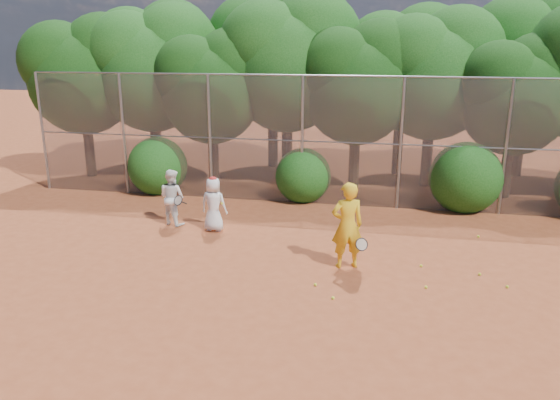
# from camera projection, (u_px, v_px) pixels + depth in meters

# --- Properties ---
(ground) EXTENTS (80.00, 80.00, 0.00)m
(ground) POSITION_uv_depth(u_px,v_px,m) (303.00, 284.00, 11.70)
(ground) COLOR #944121
(ground) RESTS_ON ground
(fence_back) EXTENTS (20.05, 0.09, 4.03)m
(fence_back) POSITION_uv_depth(u_px,v_px,m) (330.00, 140.00, 16.78)
(fence_back) COLOR gray
(fence_back) RESTS_ON ground
(tree_0) EXTENTS (4.38, 3.81, 6.00)m
(tree_0) POSITION_uv_depth(u_px,v_px,m) (83.00, 71.00, 19.92)
(tree_0) COLOR black
(tree_0) RESTS_ON ground
(tree_1) EXTENTS (4.64, 4.03, 6.35)m
(tree_1) POSITION_uv_depth(u_px,v_px,m) (153.00, 64.00, 19.86)
(tree_1) COLOR black
(tree_1) RESTS_ON ground
(tree_2) EXTENTS (3.99, 3.47, 5.47)m
(tree_2) POSITION_uv_depth(u_px,v_px,m) (213.00, 83.00, 18.89)
(tree_2) COLOR black
(tree_2) RESTS_ON ground
(tree_3) EXTENTS (4.89, 4.26, 6.70)m
(tree_3) POSITION_uv_depth(u_px,v_px,m) (289.00, 58.00, 19.13)
(tree_3) COLOR black
(tree_3) RESTS_ON ground
(tree_4) EXTENTS (4.19, 3.64, 5.73)m
(tree_4) POSITION_uv_depth(u_px,v_px,m) (359.00, 79.00, 18.27)
(tree_4) COLOR black
(tree_4) RESTS_ON ground
(tree_5) EXTENTS (4.51, 3.92, 6.17)m
(tree_5) POSITION_uv_depth(u_px,v_px,m) (435.00, 70.00, 18.47)
(tree_5) COLOR black
(tree_5) RESTS_ON ground
(tree_6) EXTENTS (3.86, 3.36, 5.29)m
(tree_6) POSITION_uv_depth(u_px,v_px,m) (517.00, 91.00, 17.22)
(tree_6) COLOR black
(tree_6) RESTS_ON ground
(tree_9) EXTENTS (4.83, 4.20, 6.62)m
(tree_9) POSITION_uv_depth(u_px,v_px,m) (153.00, 57.00, 22.16)
(tree_9) COLOR black
(tree_9) RESTS_ON ground
(tree_10) EXTENTS (5.15, 4.48, 7.06)m
(tree_10) POSITION_uv_depth(u_px,v_px,m) (274.00, 50.00, 21.33)
(tree_10) COLOR black
(tree_10) RESTS_ON ground
(tree_11) EXTENTS (4.64, 4.03, 6.35)m
(tree_11) POSITION_uv_depth(u_px,v_px,m) (404.00, 64.00, 20.14)
(tree_11) COLOR black
(tree_11) RESTS_ON ground
(tree_12) EXTENTS (5.02, 4.37, 6.88)m
(tree_12) POSITION_uv_depth(u_px,v_px,m) (532.00, 54.00, 19.76)
(tree_12) COLOR black
(tree_12) RESTS_ON ground
(bush_0) EXTENTS (2.00, 2.00, 2.00)m
(bush_0) POSITION_uv_depth(u_px,v_px,m) (158.00, 163.00, 18.47)
(bush_0) COLOR #144711
(bush_0) RESTS_ON ground
(bush_1) EXTENTS (1.80, 1.80, 1.80)m
(bush_1) POSITION_uv_depth(u_px,v_px,m) (303.00, 173.00, 17.56)
(bush_1) COLOR #144711
(bush_1) RESTS_ON ground
(bush_2) EXTENTS (2.20, 2.20, 2.20)m
(bush_2) POSITION_uv_depth(u_px,v_px,m) (466.00, 174.00, 16.56)
(bush_2) COLOR #144711
(bush_2) RESTS_ON ground
(player_yellow) EXTENTS (0.95, 0.70, 2.01)m
(player_yellow) POSITION_uv_depth(u_px,v_px,m) (347.00, 225.00, 12.31)
(player_yellow) COLOR yellow
(player_yellow) RESTS_ON ground
(player_teen) EXTENTS (0.77, 0.54, 1.52)m
(player_teen) POSITION_uv_depth(u_px,v_px,m) (214.00, 204.00, 14.79)
(player_teen) COLOR white
(player_teen) RESTS_ON ground
(player_white) EXTENTS (0.94, 0.86, 1.59)m
(player_white) POSITION_uv_depth(u_px,v_px,m) (172.00, 197.00, 15.29)
(player_white) COLOR white
(player_white) RESTS_ON ground
(ball_0) EXTENTS (0.07, 0.07, 0.07)m
(ball_0) POSITION_uv_depth(u_px,v_px,m) (480.00, 274.00, 12.11)
(ball_0) COLOR yellow
(ball_0) RESTS_ON ground
(ball_1) EXTENTS (0.07, 0.07, 0.07)m
(ball_1) POSITION_uv_depth(u_px,v_px,m) (421.00, 266.00, 12.56)
(ball_1) COLOR yellow
(ball_1) RESTS_ON ground
(ball_2) EXTENTS (0.07, 0.07, 0.07)m
(ball_2) POSITION_uv_depth(u_px,v_px,m) (333.00, 298.00, 10.99)
(ball_2) COLOR yellow
(ball_2) RESTS_ON ground
(ball_3) EXTENTS (0.07, 0.07, 0.07)m
(ball_3) POSITION_uv_depth(u_px,v_px,m) (426.00, 287.00, 11.48)
(ball_3) COLOR yellow
(ball_3) RESTS_ON ground
(ball_4) EXTENTS (0.07, 0.07, 0.07)m
(ball_4) POSITION_uv_depth(u_px,v_px,m) (315.00, 285.00, 11.60)
(ball_4) COLOR yellow
(ball_4) RESTS_ON ground
(ball_5) EXTENTS (0.07, 0.07, 0.07)m
(ball_5) POSITION_uv_depth(u_px,v_px,m) (478.00, 236.00, 14.42)
(ball_5) COLOR yellow
(ball_5) RESTS_ON ground
(ball_6) EXTENTS (0.07, 0.07, 0.07)m
(ball_6) POSITION_uv_depth(u_px,v_px,m) (507.00, 287.00, 11.50)
(ball_6) COLOR yellow
(ball_6) RESTS_ON ground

